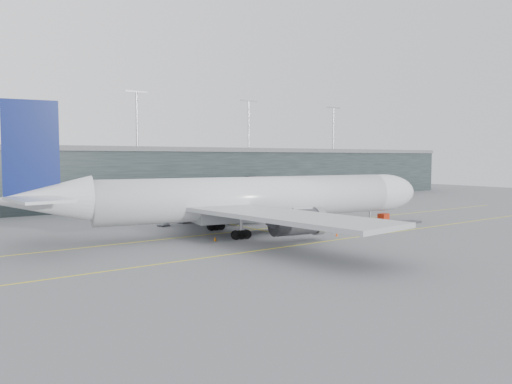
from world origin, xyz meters
TOP-DOWN VIEW (x-y plane):
  - ground at (0.00, 0.00)m, footprint 320.00×320.00m
  - taxiline_a at (0.00, -4.00)m, footprint 160.00×0.25m
  - taxiline_b at (0.00, -20.00)m, footprint 160.00×0.25m
  - taxiline_lead_main at (5.00, 20.00)m, footprint 0.25×60.00m
  - terminal at (-0.00, 58.00)m, footprint 240.00×36.00m
  - main_aircraft at (1.61, -6.53)m, footprint 72.15×66.96m
  - jet_bridge at (27.59, 25.19)m, footprint 20.75×46.22m
  - gse_cart at (31.62, -9.66)m, footprint 2.49×1.84m
  - baggage_dolly at (34.34, -14.26)m, footprint 3.06×2.48m
  - uld_a at (-6.49, 9.09)m, footprint 2.28×2.03m
  - uld_b at (-1.47, 10.77)m, footprint 2.47×2.18m
  - uld_c at (0.23, 10.50)m, footprint 2.59×2.39m
  - cone_nose at (36.06, -5.87)m, footprint 0.45×0.45m
  - cone_wing_stbd at (10.70, -17.63)m, footprint 0.43×0.43m
  - cone_wing_port at (10.47, 11.62)m, footprint 0.43×0.43m
  - cone_tail at (-7.25, -10.07)m, footprint 0.43×0.43m

SIDE VIEW (x-z plane):
  - ground at x=0.00m, z-range 0.00..0.00m
  - taxiline_a at x=0.00m, z-range 0.00..0.02m
  - taxiline_b at x=0.00m, z-range 0.00..0.02m
  - taxiline_lead_main at x=5.00m, z-range 0.00..0.02m
  - baggage_dolly at x=34.34m, z-range 0.03..0.33m
  - cone_tail at x=-7.25m, z-range 0.00..0.68m
  - cone_wing_stbd at x=10.70m, z-range 0.00..0.68m
  - cone_wing_port at x=10.47m, z-range 0.00..0.69m
  - cone_nose at x=36.06m, z-range 0.00..0.72m
  - gse_cart at x=31.62m, z-range 0.09..1.63m
  - uld_a at x=-6.49m, z-range 0.04..1.79m
  - uld_c at x=0.23m, z-range 0.05..1.95m
  - uld_b at x=-1.47m, z-range 0.05..1.96m
  - jet_bridge at x=27.59m, z-range 1.83..9.19m
  - main_aircraft at x=1.61m, z-range -4.45..15.85m
  - terminal at x=0.00m, z-range -6.88..22.12m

